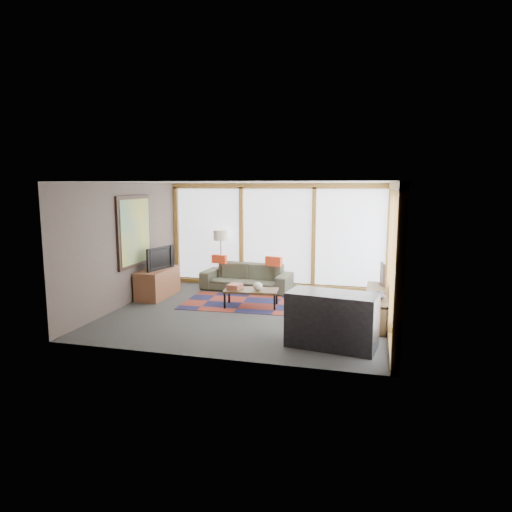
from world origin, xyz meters
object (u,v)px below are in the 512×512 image
(tv_console, at_px, (158,283))
(television, at_px, (157,258))
(coffee_table, at_px, (251,298))
(bar_counter, at_px, (332,320))
(sofa, at_px, (247,277))
(bookshelf, at_px, (376,306))
(floor_lamp, at_px, (221,259))

(tv_console, distance_m, television, 0.58)
(coffee_table, height_order, bar_counter, bar_counter)
(television, distance_m, bar_counter, 4.80)
(sofa, bearing_deg, coffee_table, -66.57)
(bookshelf, bearing_deg, floor_lamp, 152.98)
(bookshelf, relative_size, bar_counter, 1.52)
(floor_lamp, distance_m, coffee_table, 2.12)
(bookshelf, distance_m, television, 4.93)
(sofa, height_order, floor_lamp, floor_lamp)
(bookshelf, xyz_separation_m, television, (-4.85, 0.60, 0.64))
(coffee_table, distance_m, tv_console, 2.34)
(coffee_table, height_order, tv_console, tv_console)
(bar_counter, bearing_deg, sofa, 133.39)
(bookshelf, height_order, tv_console, tv_console)
(television, bearing_deg, bookshelf, -83.92)
(coffee_table, bearing_deg, floor_lamp, 126.92)
(floor_lamp, bearing_deg, coffee_table, -53.08)
(floor_lamp, relative_size, bar_counter, 1.04)
(coffee_table, height_order, bookshelf, bookshelf)
(floor_lamp, relative_size, coffee_table, 1.29)
(floor_lamp, height_order, tv_console, floor_lamp)
(television, bearing_deg, bar_counter, -105.87)
(bookshelf, distance_m, tv_console, 4.90)
(sofa, relative_size, floor_lamp, 1.51)
(tv_console, bearing_deg, coffee_table, -7.72)
(sofa, height_order, bar_counter, bar_counter)
(coffee_table, xyz_separation_m, television, (-2.30, 0.32, 0.72))
(sofa, height_order, tv_console, tv_console)
(tv_console, bearing_deg, bookshelf, -7.05)
(sofa, bearing_deg, floor_lamp, 172.47)
(floor_lamp, bearing_deg, tv_console, -129.09)
(coffee_table, bearing_deg, sofa, 109.29)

